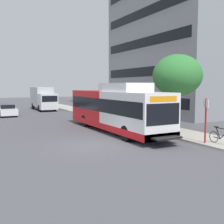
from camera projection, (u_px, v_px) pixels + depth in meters
ground_plane at (54, 127)px, 22.71m from camera, size 120.00×120.00×0.00m
sidewalk_curb at (137, 124)px, 24.19m from camera, size 3.00×56.00×0.14m
transit_bus at (115, 109)px, 20.29m from camera, size 2.58×12.25×3.65m
bus_stop_sign_pole at (206, 117)px, 15.56m from camera, size 0.10×0.36×2.60m
bicycle_parked at (222, 137)px, 15.32m from camera, size 0.52×1.76×1.02m
street_tree_near_stop at (177, 76)px, 20.36m from camera, size 3.72×3.72×5.69m
parked_car_far_lane at (7, 110)px, 31.05m from camera, size 1.80×4.50×1.33m
box_truck_background at (43, 98)px, 38.49m from camera, size 2.32×7.01×3.25m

